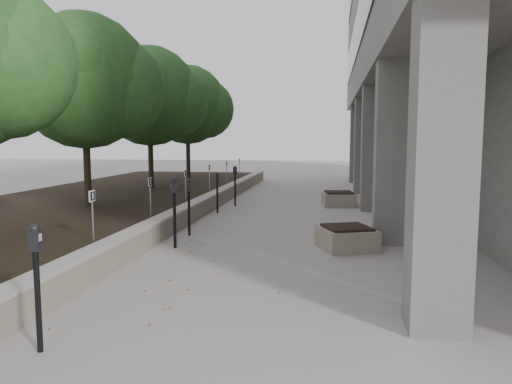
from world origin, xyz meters
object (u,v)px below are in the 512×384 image
Objects in this scene: parking_meter_1 at (37,289)px; parking_meter_4 at (217,193)px; crabapple_tree_5 at (188,121)px; planter_back at (339,199)px; parking_meter_3 at (189,207)px; planter_front at (347,238)px; parking_meter_2 at (175,213)px; crabapple_tree_3 at (85,110)px; crabapple_tree_4 at (150,117)px; parking_meter_5 at (235,186)px.

parking_meter_1 is 9.99m from parking_meter_4.
crabapple_tree_5 is 4.25× the size of parking_meter_4.
parking_meter_3 is at bearing -122.28° from planter_back.
parking_meter_4 reaches higher than planter_front.
parking_meter_1 is at bearing -105.58° from planter_back.
parking_meter_2 reaches higher than planter_front.
crabapple_tree_3 is 8.65m from planter_back.
crabapple_tree_4 is (0.00, 5.00, 0.00)m from crabapple_tree_3.
parking_meter_4 is (-0.13, 3.51, -0.04)m from parking_meter_3.
parking_meter_1 is at bearing -109.69° from parking_meter_4.
crabapple_tree_4 is 5.00m from crabapple_tree_5.
parking_meter_4 is at bearing 74.77° from parking_meter_2.
crabapple_tree_5 reaches higher than parking_meter_3.
crabapple_tree_3 is 10.00m from crabapple_tree_5.
parking_meter_1 is at bearing -65.67° from crabapple_tree_3.
crabapple_tree_4 is 9.25m from parking_meter_2.
crabapple_tree_3 is at bearing 121.08° from parking_meter_2.
parking_meter_5 is at bearing 88.45° from parking_meter_1.
parking_meter_5 is (3.65, -1.69, -2.43)m from crabapple_tree_4.
parking_meter_3 is (-0.22, 6.48, -0.03)m from parking_meter_1.
crabapple_tree_4 is at bearing 175.39° from parking_meter_5.
crabapple_tree_5 is 12.62m from parking_meter_3.
crabapple_tree_4 is at bearing 113.83° from parking_meter_4.
crabapple_tree_4 is 7.81m from planter_back.
planter_back is at bearing -40.44° from crabapple_tree_5.
parking_meter_2 reaches higher than planter_back.
parking_meter_4 is 0.92× the size of parking_meter_5.
parking_meter_3 is 6.81m from planter_back.
planter_back is (3.41, 12.22, -0.46)m from parking_meter_1.
parking_meter_5 is at bearing 42.17° from crabapple_tree_3.
crabapple_tree_5 is 3.65× the size of parking_meter_2.
parking_meter_4 reaches higher than planter_back.
parking_meter_2 is 1.39× the size of planter_back.
parking_meter_5 is (0.10, 5.17, 0.01)m from parking_meter_3.
planter_back is (3.55, 7.06, -0.49)m from parking_meter_2.
crabapple_tree_3 reaches higher than parking_meter_5.
parking_meter_3 is 5.17m from parking_meter_5.
crabapple_tree_5 is 3.99× the size of parking_meter_3.
crabapple_tree_5 is 8.00m from parking_meter_5.
crabapple_tree_3 is 5.13× the size of planter_front.
parking_meter_4 is (3.42, 1.65, -2.48)m from crabapple_tree_3.
parking_meter_2 is (-0.15, 5.16, 0.03)m from parking_meter_1.
parking_meter_1 is (3.77, -8.34, -2.40)m from crabapple_tree_3.
crabapple_tree_3 is 4.25× the size of parking_meter_4.
crabapple_tree_3 is 5.00m from crabapple_tree_4.
parking_meter_4 is at bearing -149.28° from planter_back.
crabapple_tree_3 is at bearing -151.60° from planter_back.
parking_meter_5 reaches higher than planter_front.
parking_meter_1 is 11.65m from parking_meter_5.
planter_front is (7.26, -2.76, -2.87)m from crabapple_tree_3.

